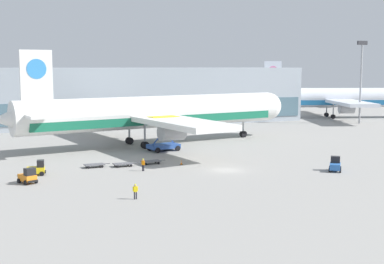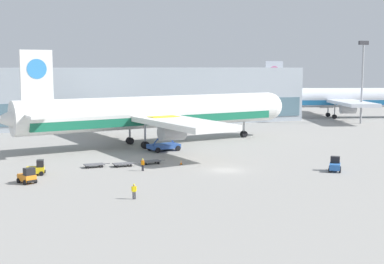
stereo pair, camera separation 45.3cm
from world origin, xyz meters
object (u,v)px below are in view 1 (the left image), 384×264
Objects in this scene: baggage_tug_far at (37,169)px; baggage_dolly_lead at (94,165)px; baggage_tug_mid at (335,165)px; baggage_dolly_third at (151,161)px; airplane_distant at (341,98)px; baggage_tug_foreground at (28,176)px; baggage_dolly_second at (123,164)px; ground_crew_near at (135,190)px; light_mast at (361,75)px; scissor_lift_loader at (163,138)px; traffic_cone_near at (181,162)px; airplane_main at (153,113)px; ground_crew_far at (143,164)px.

baggage_tug_far is 8.59m from baggage_dolly_lead.
baggage_dolly_third is at bearing 94.35° from baggage_tug_mid.
airplane_distant is 105.04m from baggage_tug_foreground.
baggage_dolly_second is at bearing -128.45° from airplane_distant.
baggage_tug_far is at bearing 137.82° from baggage_tug_foreground.
baggage_tug_mid reaches higher than baggage_dolly_third.
baggage_tug_foreground is at bearing 136.13° from ground_crew_near.
light_mast is 7.87× the size of baggage_tug_far.
ground_crew_near is (-29.86, -5.24, 0.12)m from baggage_tug_mid.
baggage_dolly_third is (-5.63, -11.22, -1.83)m from scissor_lift_loader.
light_mast is 90.90m from baggage_tug_far.
light_mast is 94.32m from baggage_tug_foreground.
baggage_tug_mid reaches higher than traffic_cone_near.
scissor_lift_loader is 2.11× the size of baggage_tug_mid.
baggage_dolly_lead is (-78.79, -48.99, -5.02)m from airplane_distant.
scissor_lift_loader is at bearing -103.51° from airplane_main.
baggage_dolly_lead is at bearing -168.06° from ground_crew_far.
baggage_dolly_lead is (8.16, 2.66, -0.49)m from baggage_tug_far.
baggage_dolly_third is 2.19× the size of ground_crew_near.
airplane_main is (-59.55, -16.84, -6.27)m from light_mast.
baggage_tug_foreground and baggage_tug_far have the same top height.
light_mast is 65.25m from scissor_lift_loader.
scissor_lift_loader is 1.58× the size of baggage_dolly_second.
baggage_tug_far is at bearing -174.68° from baggage_dolly_third.
baggage_tug_foreground reaches higher than baggage_dolly_lead.
baggage_dolly_second is (-69.89, -35.60, -11.72)m from light_mast.
baggage_tug_foreground is 1.61× the size of ground_crew_far.
baggage_dolly_third is at bearing -4.78° from baggage_dolly_lead.
airplane_main is 22.10m from baggage_dolly_second.
scissor_lift_loader is at bearing 73.13° from ground_crew_near.
light_mast reaches higher than traffic_cone_near.
baggage_tug_foreground is 19.40m from baggage_dolly_third.
baggage_tug_mid reaches higher than ground_crew_near.
airplane_distant is 19.86× the size of baggage_tug_far.
baggage_dolly_second is at bearing 99.76° from baggage_tug_mid.
baggage_tug_mid is (-43.42, -49.46, -11.23)m from light_mast.
baggage_dolly_second is at bearing 86.46° from ground_crew_near.
airplane_main is 7.89m from scissor_lift_loader.
baggage_tug_foreground is 1.07× the size of baggage_tug_far.
airplane_distant is 89.98m from baggage_dolly_second.
scissor_lift_loader is 3.40× the size of ground_crew_far.
baggage_tug_mid is 0.75× the size of baggage_dolly_second.
baggage_dolly_lead is at bearing -154.80° from light_mast.
light_mast is at bearing 31.20° from traffic_cone_near.
airplane_distant reaches higher than ground_crew_far.
scissor_lift_loader reaches higher than baggage_dolly_third.
light_mast reaches higher than airplane_main.
baggage_tug_mid is at bearing -109.31° from airplane_distant.
traffic_cone_near is at bearing -124.35° from airplane_distant.
ground_crew_far is (-24.70, 9.70, 0.14)m from baggage_tug_mid.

